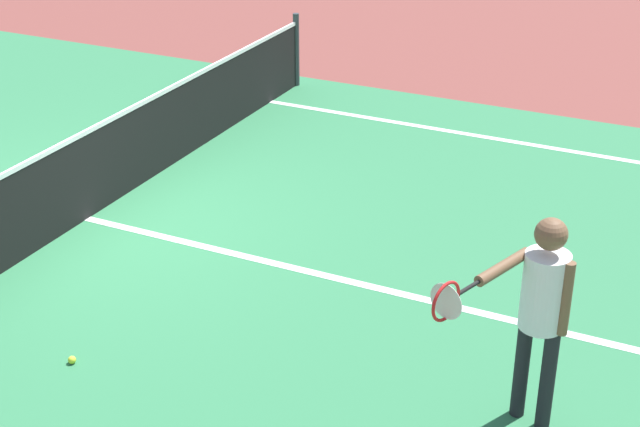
% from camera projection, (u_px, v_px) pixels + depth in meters
% --- Properties ---
extents(ground_plane, '(60.00, 60.00, 0.00)m').
position_uv_depth(ground_plane, '(87.00, 219.00, 10.18)').
color(ground_plane, brown).
extents(court_surface_inbounds, '(10.62, 24.40, 0.00)m').
position_uv_depth(court_surface_inbounds, '(87.00, 219.00, 10.18)').
color(court_surface_inbounds, '#2D7247').
rests_on(court_surface_inbounds, ground_plane).
extents(line_center_service, '(0.10, 6.40, 0.01)m').
position_uv_depth(line_center_service, '(363.00, 285.00, 8.93)').
color(line_center_service, white).
rests_on(line_center_service, ground_plane).
extents(net, '(9.94, 0.09, 1.07)m').
position_uv_depth(net, '(82.00, 176.00, 9.96)').
color(net, '#33383D').
rests_on(net, ground_plane).
extents(player_near, '(1.11, 0.78, 1.68)m').
position_uv_depth(player_near, '(540.00, 301.00, 6.67)').
color(player_near, black).
rests_on(player_near, ground_plane).
extents(tennis_ball_near_net, '(0.07, 0.07, 0.07)m').
position_uv_depth(tennis_ball_near_net, '(72.00, 360.00, 7.79)').
color(tennis_ball_near_net, '#CCE033').
rests_on(tennis_ball_near_net, ground_plane).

